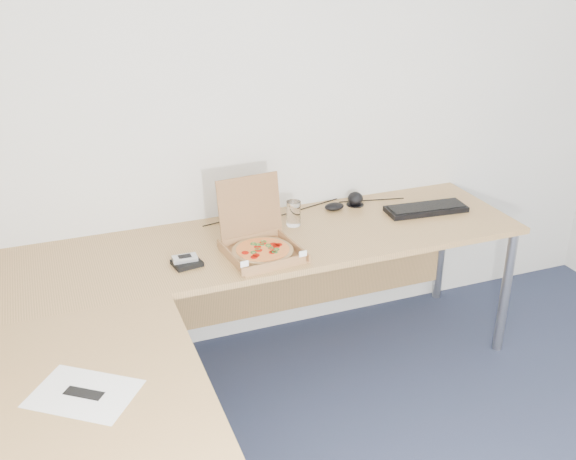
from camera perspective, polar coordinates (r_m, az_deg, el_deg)
name	(u,v)px	position (r m, az deg, el deg)	size (l,w,h in m)	color
desk	(230,299)	(2.74, -5.01, -5.92)	(2.50, 2.20, 0.73)	tan
pizza_box	(261,247)	(3.01, -2.31, -1.43)	(0.31, 0.36, 0.32)	#9C693D
drinking_glass	(294,213)	(3.30, 0.48, 1.44)	(0.07, 0.07, 0.13)	silver
keyboard	(426,209)	(3.55, 11.76, 1.77)	(0.42, 0.15, 0.03)	black
mouse	(334,207)	(3.50, 3.99, 2.02)	(0.11, 0.07, 0.04)	black
wallet	(187,263)	(2.96, -8.67, -2.83)	(0.12, 0.10, 0.02)	black
phone	(185,258)	(2.96, -8.85, -2.42)	(0.11, 0.06, 0.02)	#B2B5BA
paper_sheet	(84,393)	(2.28, -17.12, -13.26)	(0.32, 0.23, 0.00)	white
dome_speaker	(355,198)	(3.57, 5.80, 2.74)	(0.09, 0.09, 0.08)	black
cable_bundle	(301,209)	(3.50, 1.14, 1.79)	(0.54, 0.04, 0.01)	black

